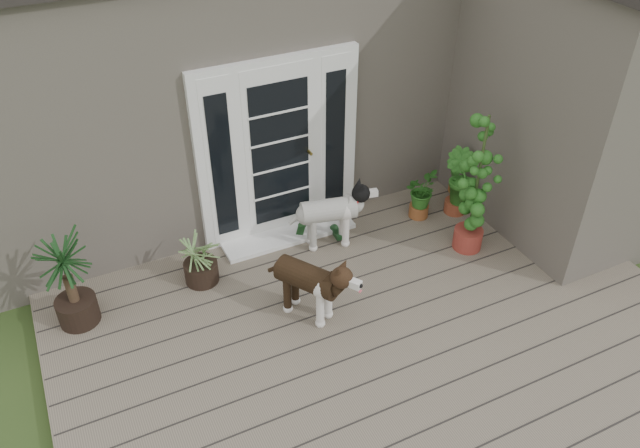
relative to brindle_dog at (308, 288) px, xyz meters
name	(u,v)px	position (x,y,z in m)	size (l,w,h in m)	color
deck	(389,347)	(0.54, -0.72, -0.42)	(6.20, 4.60, 0.12)	#6B5B4C
house_main	(232,54)	(0.54, 3.53, 1.07)	(7.40, 4.00, 3.10)	#665E54
house_wing	(569,107)	(3.44, 0.38, 1.07)	(1.60, 2.40, 3.10)	#665E54
door_unit	(279,150)	(0.34, 1.48, 0.72)	(1.90, 0.14, 2.15)	white
door_step	(289,234)	(0.34, 1.28, -0.33)	(1.60, 0.40, 0.05)	white
brindle_dog	(308,288)	(0.00, 0.00, 0.00)	(0.37, 0.86, 0.72)	#2F1F11
white_dog	(329,219)	(0.70, 0.95, -0.01)	(0.36, 0.84, 0.70)	white
spider_plant	(199,257)	(-0.82, 0.97, -0.03)	(0.61, 0.61, 0.65)	#94BB73
yucca	(68,279)	(-2.12, 0.92, 0.19)	(0.77, 0.77, 1.11)	#11341A
herb_a	(420,198)	(1.96, 0.97, -0.10)	(0.41, 0.41, 0.52)	#17511C
herb_b	(457,190)	(2.42, 0.85, -0.04)	(0.43, 0.43, 0.64)	#18561E
herb_c	(462,171)	(2.75, 1.20, -0.05)	(0.40, 0.40, 0.62)	#1D5D1A
sapling	(477,183)	(2.13, 0.20, 0.52)	(0.52, 0.52, 1.76)	#1C6423
clog_left	(337,232)	(0.87, 1.05, -0.32)	(0.12, 0.26, 0.08)	#16381A
clog_right	(301,230)	(0.50, 1.28, -0.32)	(0.12, 0.26, 0.08)	#163917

